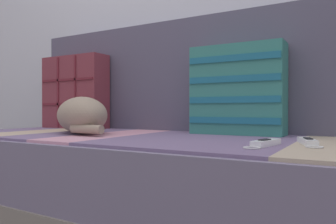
{
  "coord_description": "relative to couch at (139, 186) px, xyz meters",
  "views": [
    {
      "loc": [
        0.82,
        -1.06,
        0.56
      ],
      "look_at": [
        0.19,
        0.04,
        0.55
      ],
      "focal_mm": 35.0,
      "sensor_mm": 36.0,
      "label": 1
    }
  ],
  "objects": [
    {
      "name": "throw_pillow_quilted",
      "position": [
        -0.61,
        0.22,
        0.44
      ],
      "size": [
        0.42,
        0.14,
        0.42
      ],
      "color": "brown",
      "rests_on": "couch"
    },
    {
      "name": "throw_pillow_striped",
      "position": [
        0.37,
        0.22,
        0.42
      ],
      "size": [
        0.4,
        0.14,
        0.39
      ],
      "color": "#337A70",
      "rests_on": "couch"
    },
    {
      "name": "sofa_backrest",
      "position": [
        0.0,
        0.37,
        0.51
      ],
      "size": [
        1.8,
        0.14,
        0.57
      ],
      "color": "#514C60",
      "rests_on": "couch"
    },
    {
      "name": "sleeping_cat",
      "position": [
        -0.27,
        -0.08,
        0.31
      ],
      "size": [
        0.41,
        0.35,
        0.17
      ],
      "color": "gray",
      "rests_on": "couch"
    },
    {
      "name": "game_remote_far",
      "position": [
        0.69,
        -0.07,
        0.24
      ],
      "size": [
        0.1,
        0.2,
        0.02
      ],
      "color": "white",
      "rests_on": "couch"
    },
    {
      "name": "couch",
      "position": [
        0.0,
        0.0,
        0.0
      ],
      "size": [
        1.84,
        0.87,
        0.45
      ],
      "color": "gray",
      "rests_on": "ground_plane"
    },
    {
      "name": "game_remote_near",
      "position": [
        0.59,
        -0.18,
        0.24
      ],
      "size": [
        0.08,
        0.2,
        0.02
      ],
      "color": "white",
      "rests_on": "couch"
    }
  ]
}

